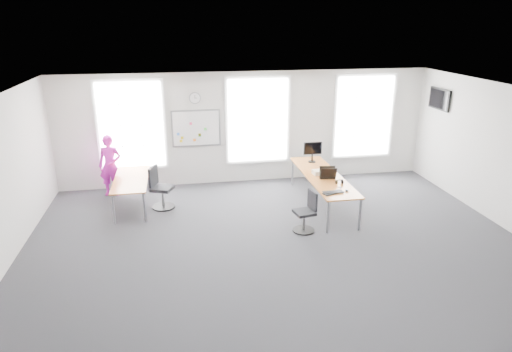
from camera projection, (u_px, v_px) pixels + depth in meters
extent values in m
plane|color=#242428|center=(278.00, 247.00, 9.04)|extent=(10.00, 10.00, 0.00)
plane|color=silver|center=(281.00, 96.00, 8.05)|extent=(10.00, 10.00, 0.00)
plane|color=silver|center=(247.00, 128.00, 12.26)|extent=(10.00, 0.00, 10.00)
plane|color=silver|center=(363.00, 298.00, 4.82)|extent=(10.00, 0.00, 10.00)
cube|color=silver|center=(131.00, 125.00, 11.68)|extent=(1.60, 0.06, 2.20)
cube|color=silver|center=(258.00, 120.00, 12.22)|extent=(1.60, 0.06, 2.20)
cube|color=silver|center=(363.00, 116.00, 12.71)|extent=(1.60, 0.06, 2.20)
cube|color=orange|center=(323.00, 176.00, 10.85)|extent=(0.83, 3.11, 0.03)
cylinder|color=gray|center=(328.00, 217.00, 9.52)|extent=(0.05, 0.05, 0.73)
cylinder|color=gray|center=(360.00, 215.00, 9.64)|extent=(0.05, 0.05, 0.73)
cylinder|color=gray|center=(292.00, 172.00, 12.31)|extent=(0.05, 0.05, 0.73)
cylinder|color=gray|center=(318.00, 171.00, 12.42)|extent=(0.05, 0.05, 0.73)
cube|color=orange|center=(131.00, 179.00, 10.76)|extent=(0.78, 1.95, 0.03)
cylinder|color=gray|center=(114.00, 209.00, 9.97)|extent=(0.05, 0.05, 0.68)
cylinder|color=gray|center=(144.00, 207.00, 10.08)|extent=(0.05, 0.05, 0.68)
cylinder|color=gray|center=(122.00, 181.00, 11.67)|extent=(0.05, 0.05, 0.68)
cylinder|color=gray|center=(148.00, 180.00, 11.78)|extent=(0.05, 0.05, 0.68)
cylinder|color=black|center=(304.00, 230.00, 9.73)|extent=(0.47, 0.47, 0.03)
cylinder|color=gray|center=(304.00, 221.00, 9.66)|extent=(0.05, 0.05, 0.38)
cube|color=black|center=(304.00, 212.00, 9.59)|extent=(0.46, 0.46, 0.06)
cube|color=black|center=(312.00, 200.00, 9.57)|extent=(0.11, 0.38, 0.41)
cylinder|color=black|center=(164.00, 207.00, 10.93)|extent=(0.54, 0.54, 0.03)
cylinder|color=gray|center=(163.00, 198.00, 10.85)|extent=(0.06, 0.06, 0.44)
cube|color=black|center=(162.00, 188.00, 10.78)|extent=(0.60, 0.60, 0.07)
cube|color=black|center=(153.00, 176.00, 10.72)|extent=(0.21, 0.42, 0.47)
imported|color=#CD1EB2|center=(110.00, 166.00, 11.48)|extent=(0.61, 0.45, 1.56)
cube|color=white|center=(196.00, 128.00, 12.00)|extent=(1.20, 0.03, 0.90)
cylinder|color=gray|center=(195.00, 98.00, 11.74)|extent=(0.30, 0.04, 0.30)
cube|color=black|center=(440.00, 99.00, 11.88)|extent=(0.06, 0.90, 0.55)
cube|color=black|center=(333.00, 193.00, 9.74)|extent=(0.50, 0.31, 0.02)
ellipsoid|color=black|center=(347.00, 191.00, 9.83)|extent=(0.10, 0.13, 0.04)
cylinder|color=black|center=(340.00, 187.00, 10.06)|extent=(0.09, 0.09, 0.01)
cylinder|color=black|center=(337.00, 182.00, 10.27)|extent=(0.04, 0.09, 0.09)
cylinder|color=black|center=(342.00, 182.00, 10.29)|extent=(0.04, 0.09, 0.09)
cylinder|color=gold|center=(337.00, 182.00, 10.27)|extent=(0.01, 0.09, 0.09)
cube|color=black|center=(339.00, 180.00, 10.26)|extent=(0.15, 0.02, 0.01)
cube|color=black|center=(327.00, 172.00, 10.59)|extent=(0.37, 0.13, 0.30)
cube|color=orange|center=(328.00, 174.00, 10.51)|extent=(0.35, 0.14, 0.27)
cube|color=black|center=(329.00, 174.00, 10.49)|extent=(0.37, 0.15, 0.29)
cube|color=beige|center=(319.00, 172.00, 10.91)|extent=(0.32, 0.26, 0.10)
cylinder|color=black|center=(312.00, 162.00, 11.85)|extent=(0.20, 0.20, 0.02)
cylinder|color=black|center=(312.00, 158.00, 11.82)|extent=(0.04, 0.04, 0.20)
cube|color=black|center=(313.00, 148.00, 11.72)|extent=(0.48, 0.03, 0.32)
cube|color=black|center=(313.00, 148.00, 11.70)|extent=(0.44, 0.01, 0.28)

